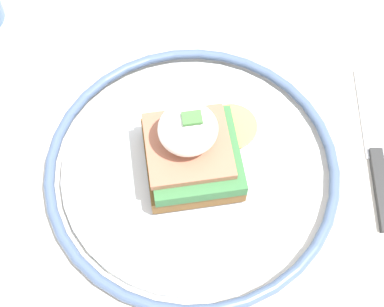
% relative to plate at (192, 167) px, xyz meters
% --- Properties ---
extents(dining_table, '(1.08, 0.69, 0.76)m').
position_rel_plate_xyz_m(dining_table, '(-0.03, 0.01, -0.13)').
color(dining_table, beige).
rests_on(dining_table, ground_plane).
extents(plate, '(0.27, 0.27, 0.02)m').
position_rel_plate_xyz_m(plate, '(0.00, 0.00, 0.00)').
color(plate, silver).
rests_on(plate, dining_table).
extents(sandwich, '(0.11, 0.10, 0.08)m').
position_rel_plate_xyz_m(sandwich, '(0.00, 0.00, 0.04)').
color(sandwich, brown).
rests_on(sandwich, plate).
extents(fork, '(0.03, 0.15, 0.00)m').
position_rel_plate_xyz_m(fork, '(-0.17, 0.01, -0.01)').
color(fork, silver).
rests_on(fork, dining_table).
extents(knife, '(0.05, 0.18, 0.01)m').
position_rel_plate_xyz_m(knife, '(0.18, -0.01, -0.01)').
color(knife, '#2D2D2D').
rests_on(knife, dining_table).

